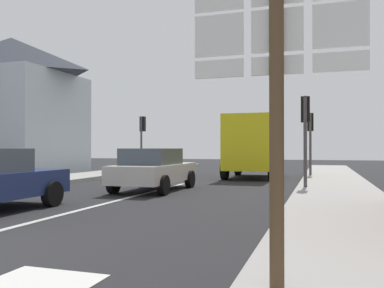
# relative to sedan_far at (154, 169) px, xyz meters

# --- Properties ---
(ground_plane) EXTENTS (80.00, 80.00, 0.00)m
(ground_plane) POSITION_rel_sedan_far_xyz_m (0.11, 0.90, -0.76)
(ground_plane) COLOR #232326
(sidewalk_right) EXTENTS (2.64, 44.00, 0.14)m
(sidewalk_right) POSITION_rel_sedan_far_xyz_m (6.07, -1.10, -0.69)
(sidewalk_right) COLOR #9E9B96
(sidewalk_right) RESTS_ON ground
(lane_centre_stripe) EXTENTS (0.16, 12.00, 0.01)m
(lane_centre_stripe) POSITION_rel_sedan_far_xyz_m (0.11, -3.10, -0.75)
(lane_centre_stripe) COLOR silver
(lane_centre_stripe) RESTS_ON ground
(clapboard_house_left) EXTENTS (7.48, 7.47, 8.06)m
(clapboard_house_left) POSITION_rel_sedan_far_xyz_m (-12.00, 6.73, 3.31)
(clapboard_house_left) COLOR silver
(clapboard_house_left) RESTS_ON ground
(sedan_far) EXTENTS (1.97, 4.20, 1.47)m
(sedan_far) POSITION_rel_sedan_far_xyz_m (0.00, 0.00, 0.00)
(sedan_far) COLOR beige
(sedan_far) RESTS_ON ground
(delivery_truck) EXTENTS (2.52, 5.02, 3.05)m
(delivery_truck) POSITION_rel_sedan_far_xyz_m (2.31, 7.19, 0.89)
(delivery_truck) COLOR yellow
(delivery_truck) RESTS_ON ground
(route_sign_post) EXTENTS (1.66, 0.14, 3.20)m
(route_sign_post) POSITION_rel_sedan_far_xyz_m (5.19, -9.25, 1.24)
(route_sign_post) COLOR brown
(route_sign_post) RESTS_ON ground
(traffic_light_far_left) EXTENTS (0.30, 0.49, 3.41)m
(traffic_light_far_left) POSITION_rel_sedan_far_xyz_m (-4.84, 9.67, 1.77)
(traffic_light_far_left) COLOR #47474C
(traffic_light_far_left) RESTS_ON ground
(traffic_light_far_right) EXTENTS (0.30, 0.49, 3.24)m
(traffic_light_far_right) POSITION_rel_sedan_far_xyz_m (5.05, 8.18, 1.64)
(traffic_light_far_right) COLOR #47474C
(traffic_light_far_right) RESTS_ON ground
(traffic_light_near_right) EXTENTS (0.30, 0.49, 3.29)m
(traffic_light_near_right) POSITION_rel_sedan_far_xyz_m (5.05, 1.60, 1.67)
(traffic_light_near_right) COLOR #47474C
(traffic_light_near_right) RESTS_ON ground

